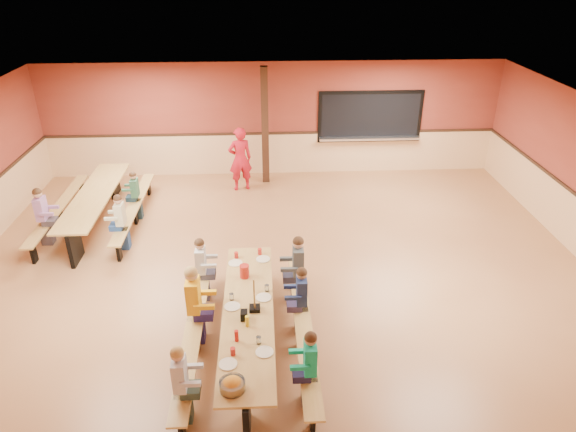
{
  "coord_description": "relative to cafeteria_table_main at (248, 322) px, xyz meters",
  "views": [
    {
      "loc": [
        -0.27,
        -8.2,
        5.46
      ],
      "look_at": [
        0.16,
        0.11,
        1.15
      ],
      "focal_mm": 32.0,
      "sensor_mm": 36.0,
      "label": 1
    }
  ],
  "objects": [
    {
      "name": "ground",
      "position": [
        0.54,
        2.1,
        -0.53
      ],
      "size": [
        12.0,
        12.0,
        0.0
      ],
      "primitive_type": "plane",
      "color": "brown",
      "rests_on": "ground"
    },
    {
      "name": "room_envelope",
      "position": [
        0.54,
        2.1,
        0.16
      ],
      "size": [
        12.04,
        10.04,
        3.02
      ],
      "color": "brown",
      "rests_on": "ground"
    },
    {
      "name": "kitchen_pass_through",
      "position": [
        3.14,
        7.06,
        0.96
      ],
      "size": [
        2.78,
        0.28,
        1.38
      ],
      "color": "black",
      "rests_on": "ground"
    },
    {
      "name": "structural_post",
      "position": [
        0.34,
        6.5,
        0.97
      ],
      "size": [
        0.18,
        0.18,
        3.0
      ],
      "primitive_type": "cube",
      "color": "black",
      "rests_on": "ground"
    },
    {
      "name": "cafeteria_table_main",
      "position": [
        0.0,
        0.0,
        0.0
      ],
      "size": [
        1.91,
        3.7,
        0.74
      ],
      "color": "#AE8645",
      "rests_on": "ground"
    },
    {
      "name": "cafeteria_table_second",
      "position": [
        -3.44,
        4.27,
        0.0
      ],
      "size": [
        1.91,
        3.7,
        0.74
      ],
      "color": "#AE8645",
      "rests_on": "ground"
    },
    {
      "name": "seated_child_white_left",
      "position": [
        -0.83,
        -1.28,
        0.07
      ],
      "size": [
        0.36,
        0.29,
        1.19
      ],
      "primitive_type": null,
      "color": "silver",
      "rests_on": "ground"
    },
    {
      "name": "seated_adult_yellow",
      "position": [
        -0.83,
        0.27,
        0.14
      ],
      "size": [
        0.43,
        0.35,
        1.33
      ],
      "primitive_type": null,
      "color": "yellow",
      "rests_on": "ground"
    },
    {
      "name": "seated_child_grey_left",
      "position": [
        -0.83,
        1.36,
        0.07
      ],
      "size": [
        0.36,
        0.29,
        1.18
      ],
      "primitive_type": null,
      "color": "silver",
      "rests_on": "ground"
    },
    {
      "name": "seated_child_teal_right",
      "position": [
        0.83,
        -1.07,
        0.06
      ],
      "size": [
        0.35,
        0.29,
        1.17
      ],
      "primitive_type": null,
      "color": "#13AE82",
      "rests_on": "ground"
    },
    {
      "name": "seated_child_navy_right",
      "position": [
        0.83,
        0.4,
        0.06
      ],
      "size": [
        0.35,
        0.29,
        1.18
      ],
      "primitive_type": null,
      "color": "navy",
      "rests_on": "ground"
    },
    {
      "name": "seated_child_char_right",
      "position": [
        0.83,
        1.2,
        0.1
      ],
      "size": [
        0.39,
        0.32,
        1.26
      ],
      "primitive_type": null,
      "color": "#444A4D",
      "rests_on": "ground"
    },
    {
      "name": "seated_child_purple_sec",
      "position": [
        -4.26,
        3.46,
        0.09
      ],
      "size": [
        0.38,
        0.31,
        1.24
      ],
      "primitive_type": null,
      "color": "#9A689E",
      "rests_on": "ground"
    },
    {
      "name": "seated_child_green_sec",
      "position": [
        -2.61,
        4.53,
        0.03
      ],
      "size": [
        0.32,
        0.27,
        1.12
      ],
      "primitive_type": null,
      "color": "#366D50",
      "rests_on": "ground"
    },
    {
      "name": "seated_child_tan_sec",
      "position": [
        -2.61,
        3.18,
        0.07
      ],
      "size": [
        0.36,
        0.29,
        1.18
      ],
      "primitive_type": null,
      "color": "beige",
      "rests_on": "ground"
    },
    {
      "name": "standing_woman",
      "position": [
        -0.3,
        6.02,
        0.29
      ],
      "size": [
        0.68,
        0.54,
        1.64
      ],
      "primitive_type": "imported",
      "rotation": [
        0.0,
        0.0,
        3.41
      ],
      "color": "red",
      "rests_on": "ground"
    },
    {
      "name": "punch_pitcher",
      "position": [
        -0.07,
        0.89,
        0.32
      ],
      "size": [
        0.16,
        0.16,
        0.22
      ],
      "primitive_type": "cylinder",
      "color": "#B01E17",
      "rests_on": "cafeteria_table_main"
    },
    {
      "name": "chip_bowl",
      "position": [
        -0.16,
        -1.52,
        0.29
      ],
      "size": [
        0.32,
        0.32,
        0.15
      ],
      "primitive_type": null,
      "color": "orange",
      "rests_on": "cafeteria_table_main"
    },
    {
      "name": "napkin_dispenser",
      "position": [
        -0.05,
        -0.18,
        0.28
      ],
      "size": [
        0.1,
        0.14,
        0.13
      ],
      "primitive_type": "cube",
      "color": "black",
      "rests_on": "cafeteria_table_main"
    },
    {
      "name": "condiment_mustard",
      "position": [
        -0.0,
        -0.35,
        0.3
      ],
      "size": [
        0.06,
        0.06,
        0.17
      ],
      "primitive_type": "cylinder",
      "color": "yellow",
      "rests_on": "cafeteria_table_main"
    },
    {
      "name": "condiment_ketchup",
      "position": [
        -0.14,
        -0.65,
        0.3
      ],
      "size": [
        0.06,
        0.06,
        0.17
      ],
      "primitive_type": "cylinder",
      "color": "#B2140F",
      "rests_on": "cafeteria_table_main"
    },
    {
      "name": "table_paddle",
      "position": [
        0.1,
        0.01,
        0.35
      ],
      "size": [
        0.16,
        0.16,
        0.56
      ],
      "color": "black",
      "rests_on": "cafeteria_table_main"
    },
    {
      "name": "place_settings",
      "position": [
        0.0,
        0.0,
        0.27
      ],
      "size": [
        0.65,
        3.3,
        0.11
      ],
      "primitive_type": null,
      "color": "beige",
      "rests_on": "cafeteria_table_main"
    }
  ]
}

